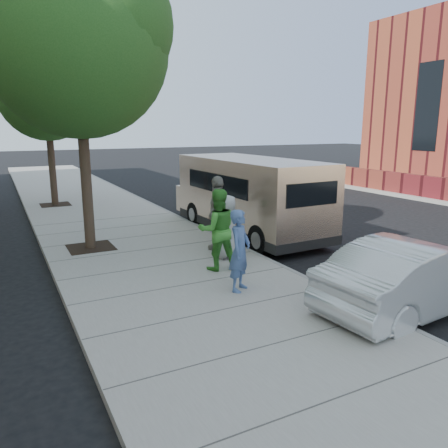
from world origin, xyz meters
The scene contains 12 objects.
ground centered at (0.00, 0.00, 0.00)m, with size 120.00×120.00×0.00m, color black.
sidewalk centered at (-1.00, 0.00, 0.07)m, with size 5.00×60.00×0.15m, color gray.
curb_face centered at (1.44, 0.00, 0.07)m, with size 0.12×60.00×0.16m, color gray.
tree_near centered at (-2.25, 2.40, 5.55)m, with size 4.62×4.60×7.53m.
tree_far centered at (-2.25, 10.00, 4.88)m, with size 3.92×3.80×6.49m.
parking_meter centered at (0.97, 0.58, 1.06)m, with size 0.27×0.19×1.25m.
van centered at (2.64, 2.28, 1.29)m, with size 2.37×6.61×2.43m.
sedan centered at (2.33, -4.40, 0.70)m, with size 1.48×4.23×1.39m, color silver.
person_officer centered at (-0.24, -2.28, 0.98)m, with size 0.61×0.40×1.66m, color #476397.
person_green_shirt centered at (-0.03, -0.88, 1.09)m, with size 0.92×0.71×1.88m, color green.
person_gray_shirt centered at (0.57, -0.21, 0.96)m, with size 0.79×0.51×1.61m, color #A2A3A5.
person_striped_polo centered at (0.78, 0.69, 1.14)m, with size 1.16×0.48×1.99m, color gray.
Camera 1 is at (-4.41, -9.57, 3.40)m, focal length 35.00 mm.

